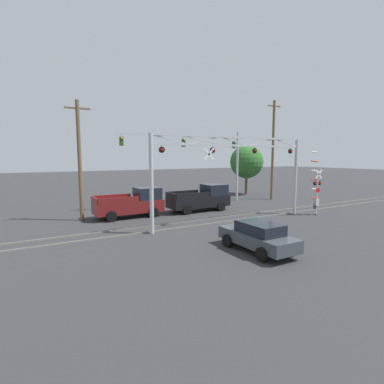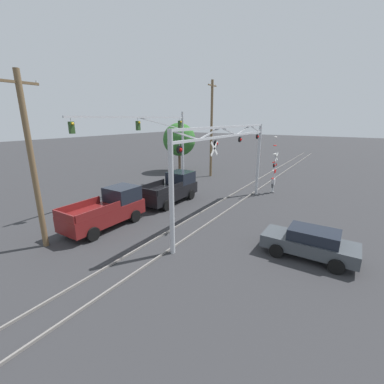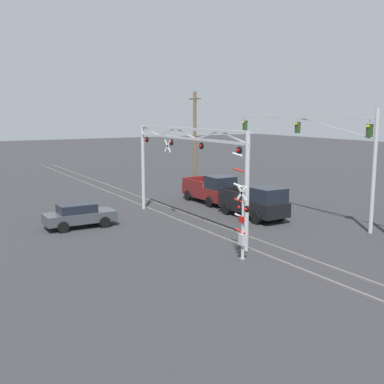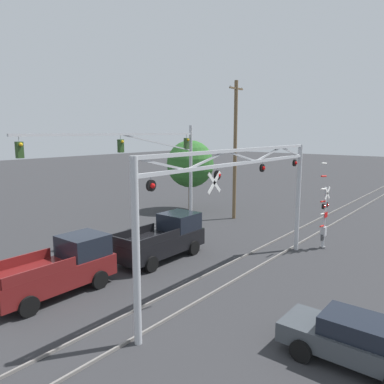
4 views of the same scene
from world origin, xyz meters
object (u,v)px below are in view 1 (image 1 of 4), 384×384
at_px(pickup_truck_following, 133,203).
at_px(sedan_waiting, 258,236).
at_px(traffic_signal_span, 211,152).
at_px(pickup_truck_lead, 202,198).
at_px(crossing_gantry, 234,163).
at_px(crossing_signal_mast, 316,192).
at_px(utility_pole_left, 80,159).
at_px(utility_pole_right, 273,149).
at_px(background_tree_beyond_span, 247,162).

relative_size(pickup_truck_following, sedan_waiting, 1.22).
bearing_deg(pickup_truck_following, traffic_signal_span, 17.91).
xyz_separation_m(traffic_signal_span, pickup_truck_lead, (-3.25, -3.47, -4.11)).
relative_size(crossing_gantry, pickup_truck_lead, 2.37).
relative_size(crossing_signal_mast, pickup_truck_following, 0.98).
xyz_separation_m(traffic_signal_span, utility_pole_left, (-13.23, -2.39, -0.62)).
bearing_deg(traffic_signal_span, utility_pole_right, -11.17).
distance_m(traffic_signal_span, utility_pole_right, 7.37).
relative_size(utility_pole_left, background_tree_beyond_span, 1.43).
bearing_deg(pickup_truck_lead, pickup_truck_following, 176.21).
height_order(crossing_gantry, pickup_truck_lead, crossing_gantry).
xyz_separation_m(crossing_signal_mast, utility_pole_left, (-17.07, 7.44, 2.70)).
bearing_deg(sedan_waiting, traffic_signal_span, 65.00).
relative_size(utility_pole_left, utility_pole_right, 0.82).
xyz_separation_m(pickup_truck_following, background_tree_beyond_span, (17.12, 6.51, 3.03)).
bearing_deg(traffic_signal_span, crossing_signal_mast, -68.67).
distance_m(pickup_truck_lead, utility_pole_right, 11.56).
bearing_deg(utility_pole_left, background_tree_beyond_span, 15.64).
bearing_deg(pickup_truck_following, sedan_waiting, -77.16).
height_order(utility_pole_right, background_tree_beyond_span, utility_pole_right).
xyz_separation_m(utility_pole_right, background_tree_beyond_span, (0.43, 4.88, -1.44)).
bearing_deg(crossing_signal_mast, crossing_gantry, 171.40).
bearing_deg(crossing_gantry, utility_pole_left, 146.38).
xyz_separation_m(pickup_truck_following, sedan_waiting, (2.64, -11.58, -0.30)).
xyz_separation_m(pickup_truck_lead, utility_pole_right, (10.47, 2.05, 4.47)).
bearing_deg(background_tree_beyond_span, traffic_signal_span, -155.70).
bearing_deg(utility_pole_left, sedan_waiting, -62.43).
bearing_deg(background_tree_beyond_span, pickup_truck_lead, -147.55).
height_order(crossing_gantry, traffic_signal_span, traffic_signal_span).
distance_m(utility_pole_left, background_tree_beyond_span, 21.69).
distance_m(traffic_signal_span, utility_pole_left, 13.46).
bearing_deg(utility_pole_right, utility_pole_left, -177.30).
height_order(pickup_truck_lead, sedan_waiting, pickup_truck_lead).
xyz_separation_m(pickup_truck_lead, utility_pole_left, (-9.98, 1.08, 3.49)).
relative_size(pickup_truck_lead, sedan_waiting, 1.26).
distance_m(crossing_signal_mast, utility_pole_right, 9.77).
bearing_deg(traffic_signal_span, utility_pole_left, -169.76).
height_order(crossing_signal_mast, traffic_signal_span, traffic_signal_span).
distance_m(crossing_gantry, background_tree_beyond_span, 16.66).
bearing_deg(pickup_truck_lead, traffic_signal_span, 46.94).
distance_m(pickup_truck_lead, background_tree_beyond_span, 13.26).
bearing_deg(crossing_gantry, utility_pole_right, 33.43).
height_order(pickup_truck_following, utility_pole_left, utility_pole_left).
bearing_deg(background_tree_beyond_span, sedan_waiting, -128.66).
height_order(traffic_signal_span, sedan_waiting, traffic_signal_span).
xyz_separation_m(sedan_waiting, utility_pole_right, (14.05, 13.22, 4.77)).
distance_m(pickup_truck_lead, pickup_truck_following, 6.24).
bearing_deg(sedan_waiting, pickup_truck_lead, 72.21).
relative_size(traffic_signal_span, utility_pole_right, 1.24).
distance_m(pickup_truck_following, background_tree_beyond_span, 18.57).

